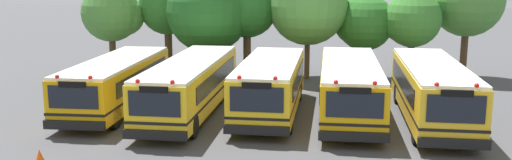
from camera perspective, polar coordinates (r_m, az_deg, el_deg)
name	(u,v)px	position (r m, az deg, el deg)	size (l,w,h in m)	color
ground_plane	(268,114)	(25.78, 1.22, -3.52)	(160.00, 160.00, 0.00)	#424244
school_bus_0	(117,82)	(27.29, -14.09, -0.18)	(2.61, 9.75, 2.51)	#EAA80C
school_bus_1	(191,84)	(25.86, -6.72, -0.43)	(2.64, 10.90, 2.60)	yellow
school_bus_2	(270,85)	(25.55, 1.49, -0.49)	(2.77, 9.34, 2.62)	yellow
school_bus_3	(350,86)	(25.58, 9.58, -0.63)	(2.73, 10.35, 2.60)	#EAA80C
school_bus_4	(432,89)	(25.55, 17.56, -0.93)	(2.73, 10.28, 2.68)	yellow
tree_0	(114,13)	(35.77, -14.32, 6.62)	(3.82, 3.62, 5.80)	#4C3823
tree_1	(168,5)	(35.79, -9.00, 7.56)	(3.58, 3.58, 6.11)	#4C3823
tree_2	(210,10)	(34.00, -4.75, 7.20)	(5.05, 5.05, 6.65)	#4C3823
tree_3	(247,7)	(34.14, -0.90, 7.46)	(3.74, 3.74, 6.23)	#4C3823
tree_4	(309,4)	(33.72, 5.44, 7.77)	(4.79, 4.79, 6.87)	#4C3823
tree_5	(362,23)	(34.60, 10.82, 5.79)	(3.58, 3.45, 5.18)	#4C3823
tree_6	(410,20)	(34.23, 15.51, 5.93)	(3.44, 3.36, 5.41)	#4C3823
tree_7	(466,1)	(36.23, 20.72, 7.54)	(4.34, 4.34, 6.91)	#4C3823
traffic_cone	(40,157)	(20.49, -21.28, -7.38)	(0.43, 0.43, 0.56)	#EA5914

